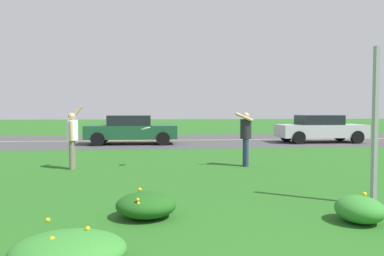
{
  "coord_description": "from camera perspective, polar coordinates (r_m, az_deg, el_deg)",
  "views": [
    {
      "loc": [
        -1.35,
        -1.01,
        1.7
      ],
      "look_at": [
        -0.26,
        9.83,
        1.18
      ],
      "focal_mm": 34.45,
      "sensor_mm": 36.0,
      "label": 1
    }
  ],
  "objects": [
    {
      "name": "ground_plane",
      "position": [
        11.13,
        1.29,
        -6.04
      ],
      "size": [
        120.0,
        120.0,
        0.0
      ],
      "primitive_type": "plane",
      "color": "#26601E"
    },
    {
      "name": "highway_strip",
      "position": [
        20.95,
        -2.03,
        -1.9
      ],
      "size": [
        120.0,
        9.47,
        0.01
      ],
      "primitive_type": "cube",
      "color": "#424244",
      "rests_on": "ground"
    },
    {
      "name": "highway_center_stripe",
      "position": [
        20.95,
        -2.03,
        -1.89
      ],
      "size": [
        120.0,
        0.16,
        0.0
      ],
      "primitive_type": "cube",
      "color": "yellow",
      "rests_on": "ground"
    },
    {
      "name": "daylily_clump_mid_center",
      "position": [
        4.37,
        -18.57,
        -17.6
      ],
      "size": [
        1.24,
        1.0,
        0.43
      ],
      "color": "#337F2D",
      "rests_on": "ground"
    },
    {
      "name": "daylily_clump_mid_left",
      "position": [
        5.99,
        -7.11,
        -11.75
      ],
      "size": [
        0.96,
        0.88,
        0.41
      ],
      "color": "#1E5619",
      "rests_on": "ground"
    },
    {
      "name": "daylily_clump_mid_right",
      "position": [
        6.25,
        24.53,
        -11.37
      ],
      "size": [
        0.71,
        0.78,
        0.41
      ],
      "color": "#337F2D",
      "rests_on": "ground"
    },
    {
      "name": "sign_post_near_path",
      "position": [
        7.32,
        26.47,
        0.25
      ],
      "size": [
        0.07,
        0.1,
        2.83
      ],
      "color": "#93969B",
      "rests_on": "ground"
    },
    {
      "name": "person_thrower_white_shirt",
      "position": [
        11.16,
        -18.07,
        -1.07
      ],
      "size": [
        0.45,
        0.49,
        1.85
      ],
      "color": "silver",
      "rests_on": "ground"
    },
    {
      "name": "person_catcher_dark_shirt",
      "position": [
        11.29,
        8.31,
        -0.92
      ],
      "size": [
        0.55,
        0.49,
        1.65
      ],
      "color": "#232328",
      "rests_on": "ground"
    },
    {
      "name": "frisbee_white",
      "position": [
        11.06,
        -7.18,
        -0.07
      ],
      "size": [
        0.28,
        0.28,
        0.12
      ],
      "color": "white"
    },
    {
      "name": "car_dark_green_center_left",
      "position": [
        18.77,
        -9.39,
        -0.23
      ],
      "size": [
        4.5,
        2.0,
        1.45
      ],
      "color": "#194C2D",
      "rests_on": "ground"
    },
    {
      "name": "car_silver_center_right",
      "position": [
        20.66,
        19.22,
        -0.07
      ],
      "size": [
        4.5,
        2.0,
        1.45
      ],
      "color": "#B7BABF",
      "rests_on": "ground"
    }
  ]
}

